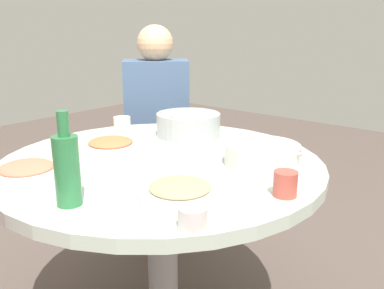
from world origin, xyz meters
name	(u,v)px	position (x,y,z in m)	size (l,w,h in m)	color
round_dining_table	(161,188)	(0.00, 0.00, 0.63)	(1.14, 1.14, 0.73)	#99999E
rice_bowl	(188,124)	(-0.33, -0.15, 0.78)	(0.27, 0.27, 0.11)	#B2B5BA
soup_bowl	(262,155)	(-0.18, 0.30, 0.77)	(0.25, 0.28, 0.07)	white
dish_shrimp	(27,170)	(0.39, -0.21, 0.75)	(0.23, 0.23, 0.04)	white
dish_noodles	(180,190)	(0.19, 0.26, 0.75)	(0.25, 0.25, 0.04)	white
dish_tofu_braise	(111,144)	(0.02, -0.25, 0.75)	(0.23, 0.23, 0.04)	white
green_bottle	(67,168)	(0.43, 0.08, 0.84)	(0.07, 0.07, 0.25)	#307F47
tea_cup_near	(122,125)	(-0.18, -0.40, 0.77)	(0.07, 0.07, 0.07)	white
tea_cup_far	(285,184)	(0.01, 0.49, 0.77)	(0.07, 0.07, 0.07)	#C85245
tea_cup_side	(193,218)	(0.33, 0.42, 0.76)	(0.07, 0.07, 0.05)	white
stool_for_diner_left	(159,201)	(-0.58, -0.58, 0.22)	(0.35, 0.35, 0.44)	brown
diner_left	(157,109)	(-0.58, -0.58, 0.75)	(0.47, 0.47, 0.76)	#2D333D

